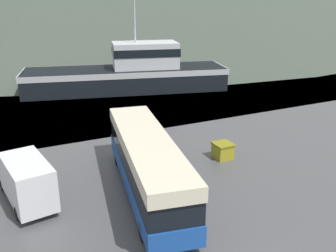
% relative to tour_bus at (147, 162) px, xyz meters
% --- Properties ---
extents(water_surface, '(240.00, 240.00, 0.00)m').
position_rel_tour_bus_xyz_m(water_surface, '(1.08, 129.42, -1.90)').
color(water_surface, slate).
rests_on(water_surface, ground).
extents(tour_bus, '(4.70, 12.37, 3.38)m').
position_rel_tour_bus_xyz_m(tour_bus, '(0.00, 0.00, 0.00)').
color(tour_bus, '#194799').
rests_on(tour_bus, ground).
extents(delivery_van, '(2.77, 6.00, 2.61)m').
position_rel_tour_bus_xyz_m(delivery_van, '(-6.27, 1.95, -0.53)').
color(delivery_van, silver).
rests_on(delivery_van, ground).
extents(fishing_boat, '(23.98, 11.32, 10.95)m').
position_rel_tour_bus_xyz_m(fishing_boat, '(7.59, 23.32, 0.16)').
color(fishing_boat, black).
rests_on(fishing_boat, water_surface).
extents(storage_bin, '(1.26, 1.27, 1.10)m').
position_rel_tour_bus_xyz_m(storage_bin, '(6.54, 2.17, -1.34)').
color(storage_bin, olive).
rests_on(storage_bin, ground).
extents(small_boat, '(3.67, 6.57, 0.82)m').
position_rel_tour_bus_xyz_m(small_boat, '(2.44, 31.42, -1.49)').
color(small_boat, '#1E5138').
rests_on(small_boat, water_surface).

